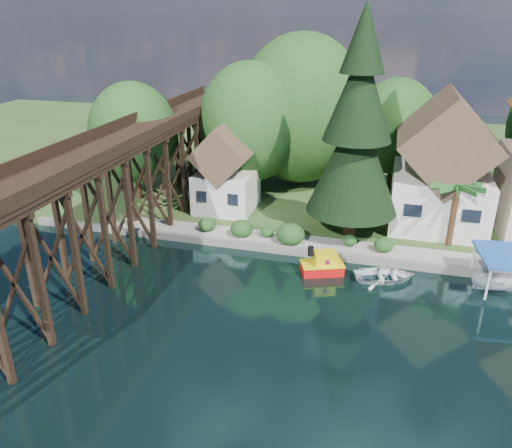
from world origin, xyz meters
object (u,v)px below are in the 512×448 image
object	(u,v)px
palm_tree	(458,188)
boat_white_a	(385,274)
conifer	(357,132)
shed	(226,174)
tugboat	(323,265)
house_left	(442,171)
boat_canopy	(498,275)
trestle_bridge	(120,186)

from	to	relation	value
palm_tree	boat_white_a	xyz separation A→B (m)	(-4.53, -5.88, -4.69)
palm_tree	boat_white_a	distance (m)	8.78
conifer	palm_tree	size ratio (longest dim) A/B	3.27
palm_tree	shed	bearing A→B (deg)	171.70
palm_tree	tugboat	size ratio (longest dim) A/B	1.59
house_left	tugboat	bearing A→B (deg)	-127.97
boat_white_a	boat_canopy	size ratio (longest dim) A/B	0.93
boat_white_a	boat_canopy	bearing A→B (deg)	-101.78
tugboat	boat_white_a	size ratio (longest dim) A/B	0.81
house_left	conifer	world-z (taller)	conifer
shed	conifer	world-z (taller)	conifer
conifer	tugboat	xyz separation A→B (m)	(-1.22, -5.96, -8.20)
trestle_bridge	boat_canopy	size ratio (longest dim) A/B	9.92
house_left	conifer	distance (m)	8.83
palm_tree	boat_white_a	bearing A→B (deg)	-127.61
shed	tugboat	bearing A→B (deg)	-41.16
house_left	conifer	xyz separation A→B (m)	(-6.77, -4.29, 3.70)
trestle_bridge	conifer	size ratio (longest dim) A/B	2.55
shed	conifer	distance (m)	12.61
tugboat	house_left	bearing A→B (deg)	52.03
shed	conifer	bearing A→B (deg)	-13.96
trestle_bridge	conifer	xyz separation A→B (m)	(16.23, 6.54, 3.49)
trestle_bridge	tugboat	size ratio (longest dim) A/B	13.25
boat_canopy	shed	bearing A→B (deg)	159.46
shed	palm_tree	distance (m)	19.05
shed	boat_white_a	distance (m)	17.02
tugboat	conifer	bearing A→B (deg)	78.42
trestle_bridge	boat_white_a	distance (m)	19.91
house_left	palm_tree	world-z (taller)	house_left
palm_tree	house_left	bearing A→B (deg)	100.74
boat_canopy	tugboat	bearing A→B (deg)	-176.44
tugboat	boat_white_a	xyz separation A→B (m)	(4.27, 0.12, -0.21)
palm_tree	tugboat	distance (m)	11.56
shed	boat_white_a	world-z (taller)	shed
house_left	tugboat	world-z (taller)	house_left
tugboat	trestle_bridge	bearing A→B (deg)	-177.78
house_left	shed	world-z (taller)	house_left
shed	boat_white_a	size ratio (longest dim) A/B	1.90
house_left	trestle_bridge	bearing A→B (deg)	-154.79
shed	boat_canopy	size ratio (longest dim) A/B	1.76
trestle_bridge	palm_tree	distance (m)	24.70
trestle_bridge	tugboat	world-z (taller)	trestle_bridge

